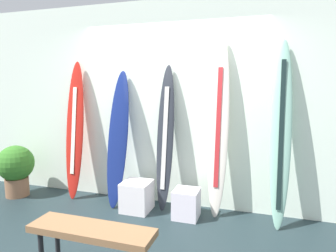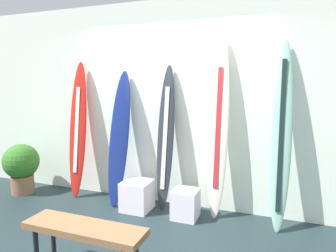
{
  "view_description": "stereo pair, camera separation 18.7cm",
  "coord_description": "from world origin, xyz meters",
  "views": [
    {
      "loc": [
        1.19,
        -2.67,
        1.68
      ],
      "look_at": [
        0.03,
        0.95,
        1.14
      ],
      "focal_mm": 31.7,
      "sensor_mm": 36.0,
      "label": 1
    },
    {
      "loc": [
        1.36,
        -2.61,
        1.68
      ],
      "look_at": [
        0.03,
        0.95,
        1.14
      ],
      "focal_mm": 31.7,
      "sensor_mm": 36.0,
      "label": 2
    }
  ],
  "objects": [
    {
      "name": "surfboard_seafoam",
      "position": [
        1.41,
        0.97,
        1.1
      ],
      "size": [
        0.24,
        0.43,
        2.21
      ],
      "color": "#89C0AA",
      "rests_on": "ground"
    },
    {
      "name": "wall_back",
      "position": [
        0.0,
        1.3,
        1.4
      ],
      "size": [
        7.2,
        0.2,
        2.8
      ],
      "primitive_type": "cube",
      "color": "white",
      "rests_on": "ground"
    },
    {
      "name": "surfboard_charcoal",
      "position": [
        -0.03,
        1.02,
        0.95
      ],
      "size": [
        0.25,
        0.33,
        1.94
      ],
      "color": "#262A31",
      "rests_on": "ground"
    },
    {
      "name": "display_block_center",
      "position": [
        0.32,
        0.8,
        0.18
      ],
      "size": [
        0.31,
        0.31,
        0.37
      ],
      "color": "white",
      "rests_on": "ground"
    },
    {
      "name": "surfboard_crimson",
      "position": [
        -1.42,
        1.0,
        1.0
      ],
      "size": [
        0.29,
        0.33,
        2.01
      ],
      "color": "red",
      "rests_on": "ground"
    },
    {
      "name": "bench",
      "position": [
        -0.14,
        -0.63,
        0.42
      ],
      "size": [
        1.1,
        0.3,
        0.49
      ],
      "color": "#88603E",
      "rests_on": "ground"
    },
    {
      "name": "ground",
      "position": [
        0.0,
        0.0,
        -0.02
      ],
      "size": [
        8.0,
        8.0,
        0.04
      ],
      "primitive_type": "cube",
      "color": "#1F2E31"
    },
    {
      "name": "potted_plant",
      "position": [
        -2.31,
        0.75,
        0.44
      ],
      "size": [
        0.53,
        0.53,
        0.77
      ],
      "color": "#895F43",
      "rests_on": "ground"
    },
    {
      "name": "display_block_left",
      "position": [
        -0.36,
        0.81,
        0.2
      ],
      "size": [
        0.37,
        0.37,
        0.4
      ],
      "color": "white",
      "rests_on": "ground"
    },
    {
      "name": "surfboard_navy",
      "position": [
        -0.7,
        0.95,
        0.93
      ],
      "size": [
        0.3,
        0.46,
        1.87
      ],
      "color": "navy",
      "rests_on": "ground"
    },
    {
      "name": "surfboard_ivory",
      "position": [
        0.67,
        1.03,
        1.14
      ],
      "size": [
        0.27,
        0.3,
        2.28
      ],
      "color": "silver",
      "rests_on": "ground"
    }
  ]
}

